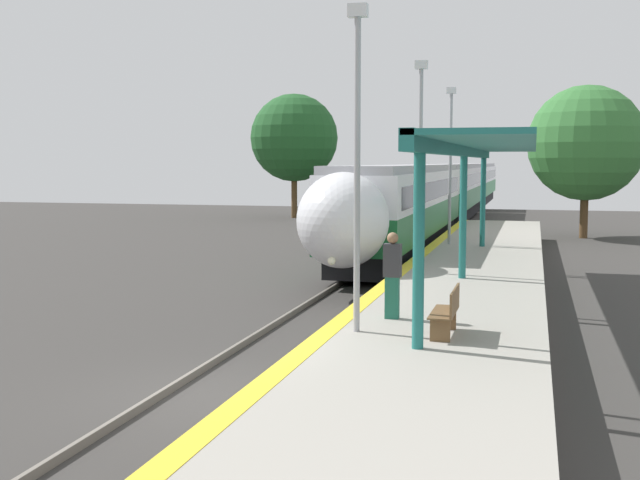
{
  "coord_description": "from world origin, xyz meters",
  "views": [
    {
      "loc": [
        5.61,
        -13.11,
        4.19
      ],
      "look_at": [
        0.58,
        5.66,
        2.3
      ],
      "focal_mm": 45.0,
      "sensor_mm": 36.0,
      "label": 1
    }
  ],
  "objects": [
    {
      "name": "ground_plane",
      "position": [
        0.0,
        0.0,
        0.0
      ],
      "size": [
        120.0,
        120.0,
        0.0
      ],
      "primitive_type": "plane",
      "color": "#383533"
    },
    {
      "name": "rail_left",
      "position": [
        -0.72,
        0.0,
        0.07
      ],
      "size": [
        0.08,
        90.0,
        0.15
      ],
      "primitive_type": "cube",
      "color": "slate",
      "rests_on": "ground_plane"
    },
    {
      "name": "rail_right",
      "position": [
        0.72,
        0.0,
        0.07
      ],
      "size": [
        0.08,
        90.0,
        0.15
      ],
      "primitive_type": "cube",
      "color": "slate",
      "rests_on": "ground_plane"
    },
    {
      "name": "train",
      "position": [
        0.0,
        42.96,
        2.33
      ],
      "size": [
        2.9,
        68.49,
        4.06
      ],
      "color": "black",
      "rests_on": "ground_plane"
    },
    {
      "name": "platform_right",
      "position": [
        3.8,
        0.0,
        0.49
      ],
      "size": [
        4.26,
        64.0,
        0.99
      ],
      "color": "#9E998E",
      "rests_on": "ground_plane"
    },
    {
      "name": "platform_bench",
      "position": [
        4.12,
        1.65,
        1.44
      ],
      "size": [
        0.44,
        1.47,
        0.89
      ],
      "color": "brown",
      "rests_on": "platform_right"
    },
    {
      "name": "person_waiting",
      "position": [
        2.83,
        3.0,
        1.91
      ],
      "size": [
        0.36,
        0.23,
        1.78
      ],
      "color": "#1E604C",
      "rests_on": "platform_right"
    },
    {
      "name": "railway_signal",
      "position": [
        -2.27,
        26.99,
        2.49
      ],
      "size": [
        0.28,
        0.28,
        4.03
      ],
      "color": "#59595E",
      "rests_on": "ground_plane"
    },
    {
      "name": "lamppost_near",
      "position": [
        2.4,
        1.57,
        4.43
      ],
      "size": [
        0.36,
        0.2,
        6.1
      ],
      "color": "#9E9EA3",
      "rests_on": "platform_right"
    },
    {
      "name": "lamppost_mid",
      "position": [
        2.4,
        10.09,
        4.43
      ],
      "size": [
        0.36,
        0.2,
        6.1
      ],
      "color": "#9E9EA3",
      "rests_on": "platform_right"
    },
    {
      "name": "lamppost_far",
      "position": [
        2.4,
        18.6,
        4.43
      ],
      "size": [
        0.36,
        0.2,
        6.1
      ],
      "color": "#9E9EA3",
      "rests_on": "platform_right"
    },
    {
      "name": "station_canopy",
      "position": [
        4.31,
        9.22,
        4.49
      ],
      "size": [
        2.02,
        20.48,
        3.73
      ],
      "color": "#1E6B66",
      "rests_on": "platform_right"
    },
    {
      "name": "background_tree_left",
      "position": [
        -11.89,
        44.71,
        6.0
      ],
      "size": [
        6.55,
        6.55,
        9.28
      ],
      "color": "brown",
      "rests_on": "ground_plane"
    },
    {
      "name": "background_tree_right",
      "position": [
        8.28,
        33.31,
        5.23
      ],
      "size": [
        6.32,
        6.32,
        8.39
      ],
      "color": "brown",
      "rests_on": "ground_plane"
    }
  ]
}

